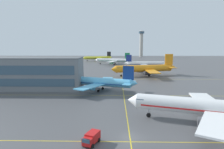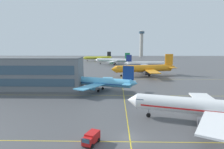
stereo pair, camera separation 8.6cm
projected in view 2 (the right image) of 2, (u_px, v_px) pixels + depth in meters
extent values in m
plane|color=#4C4C4F|center=(130.00, 137.00, 40.52)|extent=(600.00, 600.00, 0.00)
cylinder|color=white|center=(205.00, 107.00, 46.81)|extent=(31.78, 13.46, 3.82)
cone|color=white|center=(132.00, 100.00, 52.43)|extent=(3.63, 4.36, 3.74)
cube|color=white|center=(206.00, 100.00, 54.55)|extent=(6.72, 15.52, 0.40)
cube|color=white|center=(215.00, 123.00, 38.59)|extent=(12.02, 15.68, 0.40)
cylinder|color=#4C4C51|center=(202.00, 108.00, 52.04)|extent=(3.90, 3.05, 2.11)
cylinder|color=#4C4C51|center=(206.00, 123.00, 42.27)|extent=(3.90, 3.05, 2.11)
cube|color=#385166|center=(141.00, 99.00, 51.60)|extent=(2.80, 3.90, 0.70)
cube|color=red|center=(205.00, 109.00, 46.88)|extent=(29.34, 12.71, 0.36)
cylinder|color=#99999E|center=(149.00, 111.00, 51.39)|extent=(0.28, 0.28, 1.66)
cylinder|color=black|center=(149.00, 115.00, 51.55)|extent=(1.19, 0.77, 1.11)
cylinder|color=#99999E|center=(212.00, 114.00, 48.96)|extent=(0.28, 0.28, 1.66)
cylinder|color=black|center=(212.00, 119.00, 49.12)|extent=(1.19, 0.77, 1.11)
cylinder|color=#99999E|center=(216.00, 122.00, 44.08)|extent=(0.28, 0.28, 1.66)
cylinder|color=black|center=(215.00, 127.00, 44.24)|extent=(1.19, 0.77, 1.11)
cylinder|color=#5BB7E5|center=(97.00, 82.00, 81.54)|extent=(27.98, 12.52, 3.38)
cone|color=#5BB7E5|center=(64.00, 79.00, 86.85)|extent=(3.27, 3.89, 3.31)
cone|color=#5BB7E5|center=(134.00, 83.00, 76.09)|extent=(3.74, 3.96, 3.21)
cube|color=navy|center=(128.00, 73.00, 76.33)|extent=(4.14, 1.70, 5.33)
cube|color=#5BB7E5|center=(131.00, 82.00, 79.21)|extent=(4.20, 5.30, 0.21)
cube|color=#5BB7E5|center=(127.00, 84.00, 74.26)|extent=(4.20, 5.30, 0.21)
cube|color=#5BB7E5|center=(106.00, 80.00, 88.32)|extent=(6.24, 13.80, 0.36)
cube|color=#5BB7E5|center=(90.00, 87.00, 74.31)|extent=(10.85, 13.80, 0.36)
cylinder|color=#5BB7E5|center=(101.00, 84.00, 86.13)|extent=(3.47, 2.75, 1.87)
cylinder|color=#5BB7E5|center=(91.00, 88.00, 77.56)|extent=(3.47, 2.75, 1.87)
cube|color=#385166|center=(68.00, 78.00, 86.07)|extent=(2.53, 3.46, 0.62)
cube|color=navy|center=(97.00, 83.00, 81.60)|extent=(25.84, 11.80, 0.32)
cylinder|color=#99999E|center=(72.00, 85.00, 85.85)|extent=(0.25, 0.25, 1.47)
cylinder|color=black|center=(72.00, 87.00, 85.99)|extent=(1.05, 0.70, 0.98)
cylinder|color=#99999E|center=(103.00, 86.00, 83.39)|extent=(0.25, 0.25, 1.47)
cylinder|color=black|center=(103.00, 88.00, 83.53)|extent=(1.05, 0.70, 0.98)
cylinder|color=#99999E|center=(98.00, 88.00, 79.10)|extent=(0.25, 0.25, 1.47)
cylinder|color=black|center=(98.00, 91.00, 79.25)|extent=(1.05, 0.70, 0.98)
cylinder|color=orange|center=(144.00, 68.00, 119.92)|extent=(34.64, 12.98, 4.13)
cone|color=orange|center=(113.00, 69.00, 115.51)|extent=(3.77, 4.64, 4.04)
cone|color=orange|center=(173.00, 67.00, 124.34)|extent=(4.37, 4.69, 3.92)
cube|color=orange|center=(169.00, 59.00, 122.99)|extent=(5.14, 1.73, 6.52)
cube|color=orange|center=(167.00, 66.00, 126.93)|extent=(4.82, 6.35, 0.26)
cube|color=orange|center=(172.00, 67.00, 120.67)|extent=(4.82, 6.35, 0.26)
cube|color=orange|center=(140.00, 68.00, 129.14)|extent=(12.43, 17.08, 0.43)
cube|color=orange|center=(152.00, 71.00, 111.40)|extent=(6.49, 16.56, 0.43)
cylinder|color=#333338|center=(140.00, 71.00, 125.60)|extent=(4.16, 3.16, 2.28)
cylinder|color=#333338|center=(147.00, 73.00, 114.74)|extent=(4.16, 3.16, 2.28)
cube|color=#385166|center=(118.00, 68.00, 116.01)|extent=(2.87, 4.17, 0.76)
cube|color=orange|center=(144.00, 69.00, 119.99)|extent=(31.96, 12.30, 0.39)
cylinder|color=#99999E|center=(121.00, 74.00, 117.00)|extent=(0.30, 0.30, 1.79)
cylinder|color=black|center=(121.00, 76.00, 117.17)|extent=(1.28, 0.78, 1.19)
cylinder|color=#99999E|center=(145.00, 72.00, 123.53)|extent=(0.30, 0.30, 1.79)
cylinder|color=black|center=(145.00, 74.00, 123.71)|extent=(1.28, 0.78, 1.19)
cylinder|color=#99999E|center=(149.00, 73.00, 118.10)|extent=(0.30, 0.30, 1.79)
cylinder|color=black|center=(149.00, 75.00, 118.28)|extent=(1.28, 0.78, 1.19)
cylinder|color=white|center=(146.00, 64.00, 158.31)|extent=(28.86, 5.03, 3.41)
cone|color=white|center=(165.00, 64.00, 158.84)|extent=(2.52, 3.47, 3.34)
cone|color=white|center=(126.00, 63.00, 157.72)|extent=(3.05, 3.40, 3.24)
cube|color=navy|center=(129.00, 58.00, 157.23)|extent=(4.32, 0.57, 5.38)
cube|color=white|center=(129.00, 64.00, 155.12)|extent=(3.13, 4.82, 0.22)
cube|color=white|center=(128.00, 63.00, 160.45)|extent=(3.13, 4.82, 0.22)
cube|color=white|center=(147.00, 65.00, 150.82)|extent=(8.04, 14.21, 0.36)
cube|color=white|center=(143.00, 63.00, 165.90)|extent=(6.66, 14.01, 0.36)
cylinder|color=navy|center=(147.00, 66.00, 153.96)|extent=(3.15, 2.05, 1.88)
cylinder|color=navy|center=(145.00, 65.00, 163.18)|extent=(3.15, 2.05, 1.88)
cube|color=#385166|center=(163.00, 63.00, 158.70)|extent=(1.79, 3.22, 0.63)
cube|color=navy|center=(146.00, 64.00, 158.37)|extent=(26.57, 4.94, 0.32)
cylinder|color=#99999E|center=(160.00, 66.00, 159.03)|extent=(0.25, 0.25, 1.48)
cylinder|color=black|center=(160.00, 68.00, 159.18)|extent=(1.01, 0.46, 0.99)
cylinder|color=#99999E|center=(144.00, 67.00, 156.27)|extent=(0.25, 0.25, 1.48)
cylinder|color=black|center=(144.00, 68.00, 156.41)|extent=(1.01, 0.46, 0.99)
cylinder|color=#99999E|center=(143.00, 66.00, 160.88)|extent=(0.25, 0.25, 1.48)
cylinder|color=black|center=(143.00, 67.00, 161.02)|extent=(1.01, 0.46, 0.99)
cylinder|color=white|center=(113.00, 60.00, 189.46)|extent=(29.81, 9.50, 3.53)
cone|color=white|center=(96.00, 60.00, 193.04)|extent=(3.07, 3.88, 3.46)
cone|color=white|center=(130.00, 60.00, 185.76)|extent=(3.59, 3.89, 3.35)
cube|color=#197F47|center=(127.00, 56.00, 185.71)|extent=(4.43, 1.23, 5.57)
cube|color=white|center=(128.00, 60.00, 188.88)|extent=(3.89, 5.33, 0.22)
cube|color=white|center=(127.00, 60.00, 183.51)|extent=(3.89, 5.33, 0.22)
cube|color=white|center=(115.00, 60.00, 196.94)|extent=(4.89, 13.95, 0.37)
cube|color=white|center=(112.00, 62.00, 181.72)|extent=(10.03, 14.69, 0.37)
cylinder|color=#2D9956|center=(114.00, 62.00, 194.41)|extent=(3.49, 2.55, 1.95)
cylinder|color=#2D9956|center=(111.00, 63.00, 185.10)|extent=(3.49, 2.55, 1.95)
cube|color=#385166|center=(99.00, 60.00, 192.49)|extent=(2.30, 3.52, 0.65)
cube|color=#197F47|center=(113.00, 61.00, 189.52)|extent=(27.49, 9.05, 0.33)
cylinder|color=#99999E|center=(100.00, 63.00, 192.48)|extent=(0.26, 0.26, 1.53)
cylinder|color=black|center=(100.00, 64.00, 192.63)|extent=(1.09, 0.62, 1.02)
cylinder|color=#99999E|center=(115.00, 63.00, 191.70)|extent=(0.26, 0.26, 1.53)
cylinder|color=black|center=(115.00, 64.00, 191.85)|extent=(1.09, 0.62, 1.02)
cylinder|color=#99999E|center=(114.00, 63.00, 187.05)|extent=(0.26, 0.26, 1.53)
cylinder|color=black|center=(114.00, 64.00, 187.20)|extent=(1.09, 0.62, 1.02)
cylinder|color=yellow|center=(98.00, 58.00, 228.93)|extent=(28.66, 9.61, 3.40)
cone|color=yellow|center=(84.00, 58.00, 225.89)|extent=(3.00, 3.76, 3.33)
cone|color=yellow|center=(111.00, 57.00, 231.96)|extent=(3.50, 3.78, 3.23)
cube|color=black|center=(109.00, 54.00, 230.94)|extent=(4.26, 1.26, 5.37)
cube|color=yellow|center=(109.00, 57.00, 234.19)|extent=(3.81, 5.17, 0.21)
cube|color=yellow|center=(110.00, 57.00, 228.99)|extent=(3.81, 5.17, 0.21)
cube|color=yellow|center=(97.00, 58.00, 236.55)|extent=(9.83, 14.13, 0.36)
cube|color=yellow|center=(99.00, 59.00, 221.81)|extent=(4.82, 13.47, 0.36)
cylinder|color=black|center=(97.00, 59.00, 233.65)|extent=(3.38, 2.50, 1.88)
cylinder|color=black|center=(98.00, 60.00, 224.63)|extent=(3.38, 2.50, 1.88)
cube|color=#385166|center=(86.00, 57.00, 226.23)|extent=(2.26, 3.40, 0.63)
cube|color=black|center=(98.00, 58.00, 228.99)|extent=(26.44, 9.14, 0.32)
cylinder|color=#99999E|center=(87.00, 60.00, 226.97)|extent=(0.25, 0.25, 1.48)
cylinder|color=black|center=(87.00, 61.00, 227.11)|extent=(1.05, 0.61, 0.98)
cylinder|color=#99999E|center=(99.00, 60.00, 231.85)|extent=(0.25, 0.25, 1.48)
cylinder|color=black|center=(99.00, 60.00, 232.00)|extent=(1.05, 0.61, 0.98)
cylinder|color=#99999E|center=(99.00, 60.00, 227.35)|extent=(0.25, 0.25, 1.48)
cylinder|color=black|center=(99.00, 61.00, 227.49)|extent=(1.05, 0.61, 0.98)
cube|color=yellow|center=(130.00, 142.00, 38.54)|extent=(145.02, 0.20, 0.01)
cube|color=yellow|center=(124.00, 95.00, 73.64)|extent=(145.02, 0.20, 0.01)
cube|color=yellow|center=(121.00, 79.00, 108.75)|extent=(145.02, 0.20, 0.01)
cube|color=yellow|center=(124.00, 95.00, 73.64)|extent=(0.20, 117.14, 0.01)
cube|color=red|center=(92.00, 136.00, 38.06)|extent=(2.86, 3.48, 1.70)
cube|color=red|center=(87.00, 142.00, 36.30)|extent=(2.15, 1.86, 1.40)
cube|color=#385166|center=(86.00, 141.00, 35.79)|extent=(1.62, 0.92, 0.70)
cylinder|color=black|center=(83.00, 144.00, 36.81)|extent=(0.55, 0.85, 0.80)
cylinder|color=black|center=(92.00, 146.00, 36.09)|extent=(0.55, 0.85, 0.80)
cylinder|color=black|center=(90.00, 138.00, 39.19)|extent=(0.55, 0.85, 0.80)
cylinder|color=black|center=(99.00, 140.00, 38.47)|extent=(0.55, 0.85, 0.80)
cylinder|color=#ADA89E|center=(141.00, 45.00, 306.30)|extent=(5.20, 5.20, 35.11)
cylinder|color=#385166|center=(142.00, 32.00, 303.49)|extent=(8.40, 8.40, 3.20)
cone|color=#ADA89E|center=(142.00, 31.00, 303.12)|extent=(8.82, 8.82, 1.80)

